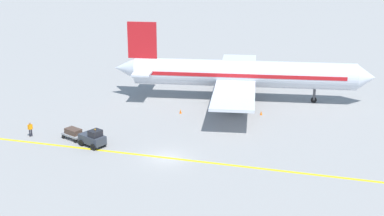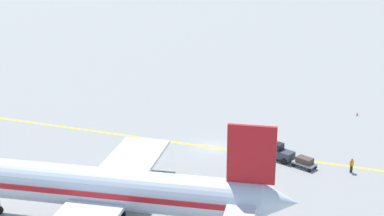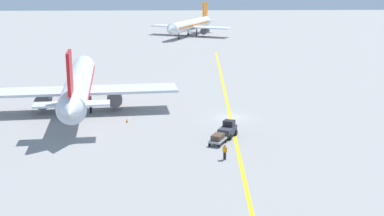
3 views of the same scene
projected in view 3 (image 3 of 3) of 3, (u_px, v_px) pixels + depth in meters
ground_plane at (230, 118)px, 73.61m from camera, size 400.00×400.00×0.00m
apron_yellow_centreline at (230, 117)px, 73.61m from camera, size 5.35×119.91×0.01m
airplane_at_gate at (79, 85)px, 76.39m from camera, size 28.40×35.54×10.60m
airplane_distant_taxiing at (191, 25)px, 163.19m from camera, size 24.90×30.24×9.54m
baggage_tug_dark at (228, 130)px, 64.97m from camera, size 2.72×3.35×2.11m
baggage_cart_trailing at (218, 138)px, 62.09m from camera, size 2.39×2.95×1.24m
ground_crew_worker at (225, 152)px, 57.10m from camera, size 0.45×0.43×1.68m
traffic_cone_near_nose at (127, 121)px, 71.07m from camera, size 0.32×0.32×0.55m
traffic_cone_by_wingtip at (121, 102)px, 80.85m from camera, size 0.32×0.32×0.55m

